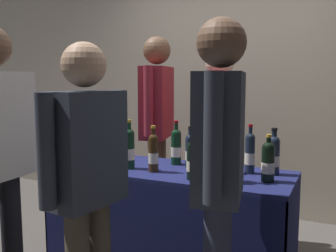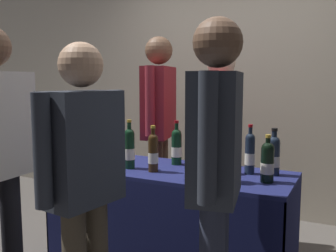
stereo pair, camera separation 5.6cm
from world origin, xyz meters
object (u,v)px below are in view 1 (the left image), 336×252
object	(u,v)px
vendor_presenter	(219,131)
taster_foreground_right	(87,174)
featured_wine_bottle	(190,150)
wine_glass_mid	(90,145)
tasting_table	(168,204)
flower_vase	(231,161)
wine_glass_near_taster	(227,156)
display_bottle_0	(153,152)
wine_glass_near_vendor	(212,156)

from	to	relation	value
vendor_presenter	taster_foreground_right	world-z (taller)	vendor_presenter
featured_wine_bottle	wine_glass_mid	distance (m)	0.87
tasting_table	vendor_presenter	distance (m)	0.75
featured_wine_bottle	taster_foreground_right	xyz separation A→B (m)	(-0.16, -0.96, 0.03)
flower_vase	taster_foreground_right	xyz separation A→B (m)	(-0.53, -0.71, 0.02)
wine_glass_mid	taster_foreground_right	xyz separation A→B (m)	(0.70, -0.95, 0.06)
wine_glass_near_taster	vendor_presenter	xyz separation A→B (m)	(-0.22, 0.51, 0.09)
tasting_table	vendor_presenter	bearing A→B (deg)	71.79
featured_wine_bottle	wine_glass_near_taster	distance (m)	0.29
tasting_table	display_bottle_0	world-z (taller)	display_bottle_0
featured_wine_bottle	wine_glass_mid	xyz separation A→B (m)	(-0.87, -0.01, -0.03)
tasting_table	wine_glass_mid	world-z (taller)	wine_glass_mid
tasting_table	taster_foreground_right	world-z (taller)	taster_foreground_right
wine_glass_near_taster	vendor_presenter	bearing A→B (deg)	113.65
wine_glass_mid	vendor_presenter	xyz separation A→B (m)	(0.93, 0.46, 0.11)
featured_wine_bottle	taster_foreground_right	bearing A→B (deg)	-99.68
wine_glass_near_taster	flower_vase	xyz separation A→B (m)	(0.08, -0.20, 0.01)
wine_glass_near_taster	taster_foreground_right	world-z (taller)	taster_foreground_right
display_bottle_0	wine_glass_near_taster	world-z (taller)	display_bottle_0
wine_glass_mid	wine_glass_near_taster	world-z (taller)	wine_glass_near_taster
tasting_table	wine_glass_mid	bearing A→B (deg)	172.37
featured_wine_bottle	vendor_presenter	xyz separation A→B (m)	(0.06, 0.46, 0.09)
wine_glass_near_taster	wine_glass_mid	bearing A→B (deg)	177.71
wine_glass_near_vendor	flower_vase	bearing A→B (deg)	-52.52
display_bottle_0	taster_foreground_right	bearing A→B (deg)	-88.98
flower_vase	taster_foreground_right	size ratio (longest dim) A/B	0.25
featured_wine_bottle	wine_glass_mid	world-z (taller)	featured_wine_bottle
tasting_table	vendor_presenter	size ratio (longest dim) A/B	1.03
vendor_presenter	wine_glass_mid	bearing A→B (deg)	-68.22
flower_vase	wine_glass_near_vendor	bearing A→B (deg)	127.48
vendor_presenter	wine_glass_near_vendor	bearing A→B (deg)	7.41
taster_foreground_right	vendor_presenter	bearing A→B (deg)	-1.01
vendor_presenter	wine_glass_near_taster	bearing A→B (deg)	18.92
wine_glass_near_taster	taster_foreground_right	bearing A→B (deg)	-116.30
vendor_presenter	flower_vase	bearing A→B (deg)	18.52
wine_glass_near_vendor	tasting_table	bearing A→B (deg)	-154.54
wine_glass_mid	vendor_presenter	world-z (taller)	vendor_presenter
tasting_table	flower_vase	world-z (taller)	flower_vase
featured_wine_bottle	wine_glass_near_taster	size ratio (longest dim) A/B	1.86
wine_glass_mid	wine_glass_near_taster	bearing A→B (deg)	-2.29
wine_glass_near_taster	featured_wine_bottle	bearing A→B (deg)	169.69
tasting_table	display_bottle_0	xyz separation A→B (m)	(-0.05, -0.12, 0.39)
wine_glass_near_taster	wine_glass_near_vendor	bearing A→B (deg)	148.88
wine_glass_near_vendor	taster_foreground_right	distance (m)	1.04
vendor_presenter	featured_wine_bottle	bearing A→B (deg)	-12.43
tasting_table	wine_glass_mid	xyz separation A→B (m)	(-0.74, 0.10, 0.35)
display_bottle_0	taster_foreground_right	size ratio (longest dim) A/B	0.20
wine_glass_near_vendor	wine_glass_near_taster	xyz separation A→B (m)	(0.13, -0.08, 0.02)
wine_glass_near_vendor	flower_vase	size ratio (longest dim) A/B	0.32
wine_glass_mid	featured_wine_bottle	bearing A→B (deg)	0.38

